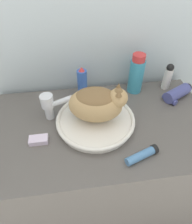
# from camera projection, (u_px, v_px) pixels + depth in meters

# --- Properties ---
(wall_back) EXTENTS (8.00, 0.05, 2.40)m
(wall_back) POSITION_uv_depth(u_px,v_px,m) (91.00, 27.00, 1.00)
(wall_back) COLOR silver
(wall_back) RESTS_ON ground_plane
(vanity_counter) EXTENTS (1.10, 0.62, 0.87)m
(vanity_counter) POSITION_uv_depth(u_px,v_px,m) (100.00, 171.00, 1.26)
(vanity_counter) COLOR #56514C
(vanity_counter) RESTS_ON ground_plane
(sink_basin) EXTENTS (0.38, 0.38, 0.04)m
(sink_basin) POSITION_uv_depth(u_px,v_px,m) (96.00, 120.00, 0.95)
(sink_basin) COLOR white
(sink_basin) RESTS_ON vanity_counter
(cat) EXTENTS (0.27, 0.26, 0.18)m
(cat) POSITION_uv_depth(u_px,v_px,m) (97.00, 103.00, 0.88)
(cat) COLOR tan
(cat) RESTS_ON sink_basin
(faucet) EXTENTS (0.16, 0.08, 0.16)m
(faucet) POSITION_uv_depth(u_px,v_px,m) (50.00, 105.00, 0.94)
(faucet) COLOR silver
(faucet) RESTS_ON vanity_counter
(spray_bottle_trigger) EXTENTS (0.05, 0.05, 0.18)m
(spray_bottle_trigger) POSITION_uv_depth(u_px,v_px,m) (82.00, 83.00, 1.08)
(spray_bottle_trigger) COLOR #335BB7
(spray_bottle_trigger) RESTS_ON vanity_counter
(mouthwash_bottle) EXTENTS (0.08, 0.08, 0.23)m
(mouthwash_bottle) POSITION_uv_depth(u_px,v_px,m) (136.00, 74.00, 1.09)
(mouthwash_bottle) COLOR teal
(mouthwash_bottle) RESTS_ON vanity_counter
(deodorant_stick) EXTENTS (0.05, 0.05, 0.16)m
(deodorant_stick) POSITION_uv_depth(u_px,v_px,m) (168.00, 76.00, 1.13)
(deodorant_stick) COLOR white
(deodorant_stick) RESTS_ON vanity_counter
(cream_tube) EXTENTS (0.15, 0.08, 0.04)m
(cream_tube) POSITION_uv_depth(u_px,v_px,m) (142.00, 155.00, 0.82)
(cream_tube) COLOR #4C7FB2
(cream_tube) RESTS_ON vanity_counter
(hair_dryer) EXTENTS (0.18, 0.13, 0.06)m
(hair_dryer) POSITION_uv_depth(u_px,v_px,m) (177.00, 94.00, 1.09)
(hair_dryer) COLOR #474C8C
(hair_dryer) RESTS_ON vanity_counter
(soap_bar) EXTENTS (0.08, 0.05, 0.02)m
(soap_bar) POSITION_uv_depth(u_px,v_px,m) (39.00, 140.00, 0.88)
(soap_bar) COLOR silver
(soap_bar) RESTS_ON vanity_counter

